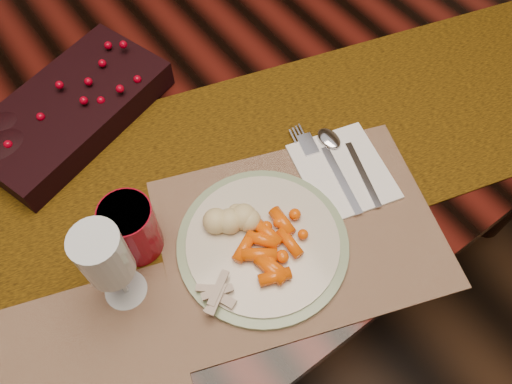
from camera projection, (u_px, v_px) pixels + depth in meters
floor at (201, 267)px, 1.54m from camera, size 5.00×5.00×0.00m
dining_table at (187, 209)px, 1.22m from camera, size 1.80×1.00×0.75m
table_runner at (181, 182)px, 0.81m from camera, size 1.80×0.82×0.00m
centerpiece at (69, 107)px, 0.85m from camera, size 0.37×0.27×0.07m
placemat_main at (300, 233)px, 0.77m from camera, size 0.50×0.43×0.00m
dinner_plate at (263, 244)px, 0.75m from camera, size 0.33×0.33×0.01m
baby_carrots at (279, 248)px, 0.73m from camera, size 0.10×0.08×0.02m
mashed_potatoes at (232, 217)px, 0.74m from camera, size 0.09×0.08×0.04m
turkey_shreds at (211, 293)px, 0.69m from camera, size 0.09×0.08×0.02m
napkin at (343, 171)px, 0.82m from camera, size 0.17×0.19×0.01m
fork at (333, 170)px, 0.81m from camera, size 0.07×0.17×0.00m
spoon at (352, 163)px, 0.82m from camera, size 0.08×0.16×0.00m
red_cup at (132, 229)px, 0.71m from camera, size 0.09×0.09×0.10m
wine_glass at (111, 268)px, 0.65m from camera, size 0.08×0.08×0.18m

